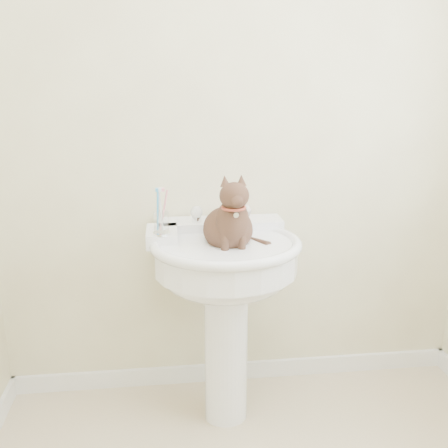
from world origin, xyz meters
name	(u,v)px	position (x,y,z in m)	size (l,w,h in m)	color
wall_back	(239,131)	(0.00, 1.10, 1.25)	(2.20, 0.00, 2.50)	beige
baseboard_back	(237,371)	(0.00, 1.09, 0.04)	(2.20, 0.02, 0.09)	white
pedestal_sink	(225,276)	(-0.09, 0.81, 0.68)	(0.63, 0.62, 0.87)	white
faucet	(222,213)	(-0.09, 0.96, 0.91)	(0.28, 0.12, 0.14)	silver
soap_bar	(235,213)	(-0.02, 1.05, 0.88)	(0.09, 0.06, 0.03)	red
toothbrush_cup	(161,222)	(-0.35, 0.82, 0.92)	(0.07, 0.07, 0.18)	silver
cat	(230,224)	(-0.08, 0.79, 0.91)	(0.22, 0.28, 0.41)	#543425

